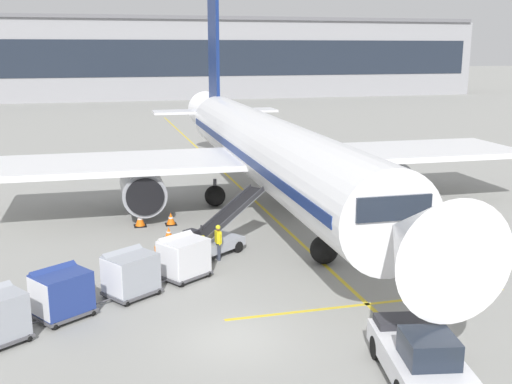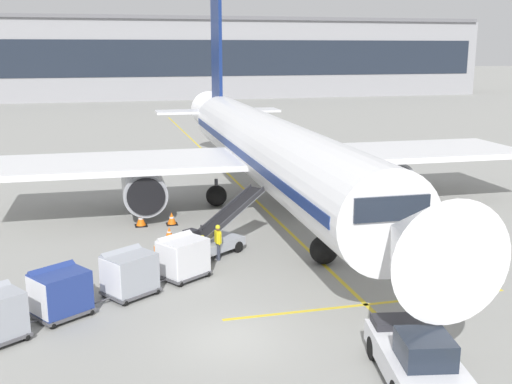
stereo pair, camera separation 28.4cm
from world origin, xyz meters
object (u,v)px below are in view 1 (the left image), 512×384
(parked_airplane, at_px, (265,149))
(baggage_cart_third, at_px, (61,292))
(baggage_cart_lead, at_px, (183,256))
(safety_cone_engine_keepout, at_px, (140,220))
(belt_loader, at_px, (214,237))
(baggage_cart_second, at_px, (130,273))
(pushback_tug, at_px, (420,355))
(safety_cone_nose_mark, at_px, (171,219))
(ground_crew_marshaller, at_px, (160,255))
(ground_crew_wingwalker, at_px, (186,250))
(ground_crew_by_loader, at_px, (218,240))
(ground_crew_by_carts, at_px, (203,251))
(safety_cone_wingtip, at_px, (169,233))

(parked_airplane, height_order, baggage_cart_third, parked_airplane)
(baggage_cart_lead, distance_m, safety_cone_engine_keepout, 8.85)
(belt_loader, relative_size, baggage_cart_second, 1.88)
(parked_airplane, bearing_deg, pushback_tug, -93.05)
(baggage_cart_lead, relative_size, baggage_cart_second, 1.00)
(baggage_cart_lead, relative_size, safety_cone_nose_mark, 3.76)
(ground_crew_marshaller, bearing_deg, pushback_tug, -58.31)
(baggage_cart_lead, relative_size, baggage_cart_third, 1.00)
(baggage_cart_lead, bearing_deg, belt_loader, 56.44)
(parked_airplane, relative_size, belt_loader, 8.80)
(baggage_cart_third, relative_size, ground_crew_wingwalker, 1.56)
(safety_cone_nose_mark, bearing_deg, ground_crew_marshaller, -100.29)
(ground_crew_by_loader, bearing_deg, baggage_cart_third, -145.10)
(ground_crew_by_loader, height_order, ground_crew_by_carts, same)
(safety_cone_nose_mark, bearing_deg, baggage_cart_lead, -93.45)
(parked_airplane, relative_size, ground_crew_by_carts, 25.67)
(baggage_cart_second, distance_m, pushback_tug, 12.07)
(belt_loader, distance_m, ground_crew_marshaller, 3.85)
(safety_cone_wingtip, bearing_deg, baggage_cart_third, -119.91)
(baggage_cart_second, xyz_separation_m, ground_crew_by_carts, (3.35, 1.94, -0.00))
(belt_loader, relative_size, ground_crew_by_loader, 2.92)
(baggage_cart_third, distance_m, safety_cone_engine_keepout, 12.26)
(belt_loader, xyz_separation_m, baggage_cart_third, (-6.94, -5.83, 0.15))
(ground_crew_by_carts, relative_size, ground_crew_marshaller, 1.00)
(safety_cone_nose_mark, bearing_deg, ground_crew_wingwalker, -92.00)
(ground_crew_by_loader, bearing_deg, pushback_tug, -73.19)
(safety_cone_engine_keepout, bearing_deg, belt_loader, -61.52)
(safety_cone_nose_mark, bearing_deg, pushback_tug, -74.75)
(belt_loader, height_order, ground_crew_marshaller, belt_loader)
(ground_crew_marshaller, bearing_deg, baggage_cart_lead, -22.34)
(safety_cone_engine_keepout, xyz_separation_m, safety_cone_nose_mark, (1.74, -0.13, -0.03))
(belt_loader, bearing_deg, safety_cone_wingtip, 121.94)
(parked_airplane, relative_size, baggage_cart_lead, 16.51)
(baggage_cart_lead, bearing_deg, ground_crew_by_carts, 26.07)
(ground_crew_by_carts, bearing_deg, safety_cone_wingtip, 99.46)
(parked_airplane, xyz_separation_m, belt_loader, (-4.92, -8.31, -2.87))
(baggage_cart_third, height_order, ground_crew_wingwalker, baggage_cart_third)
(pushback_tug, relative_size, ground_crew_by_carts, 2.70)
(baggage_cart_lead, height_order, safety_cone_nose_mark, baggage_cart_lead)
(baggage_cart_third, distance_m, safety_cone_wingtip, 10.20)
(baggage_cart_second, bearing_deg, ground_crew_marshaller, 52.98)
(ground_crew_marshaller, relative_size, safety_cone_nose_mark, 2.42)
(ground_crew_by_loader, xyz_separation_m, safety_cone_wingtip, (-1.90, 3.96, -0.68))
(baggage_cart_second, bearing_deg, baggage_cart_lead, 31.61)
(ground_crew_marshaller, bearing_deg, baggage_cart_second, -127.02)
(ground_crew_by_carts, xyz_separation_m, safety_cone_wingtip, (-0.91, 5.44, -0.68))
(pushback_tug, height_order, ground_crew_by_loader, pushback_tug)
(ground_crew_marshaller, xyz_separation_m, safety_cone_wingtip, (1.04, 5.51, -0.68))
(ground_crew_by_loader, xyz_separation_m, ground_crew_wingwalker, (-1.72, -1.07, 0.00))
(baggage_cart_lead, height_order, ground_crew_by_loader, baggage_cart_lead)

